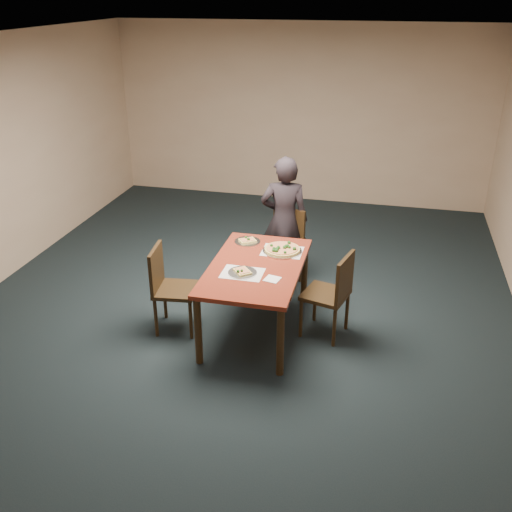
% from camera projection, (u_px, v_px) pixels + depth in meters
% --- Properties ---
extents(ground, '(8.00, 8.00, 0.00)m').
position_uv_depth(ground, '(235.00, 319.00, 6.16)').
color(ground, black).
rests_on(ground, ground).
extents(room_shell, '(8.00, 8.00, 8.00)m').
position_uv_depth(room_shell, '(232.00, 163.00, 5.41)').
color(room_shell, '#C8A88B').
rests_on(room_shell, ground).
extents(dining_table, '(0.90, 1.50, 0.75)m').
position_uv_depth(dining_table, '(256.00, 273.00, 5.70)').
color(dining_table, maroon).
rests_on(dining_table, ground).
extents(chair_far, '(0.54, 0.54, 0.91)m').
position_uv_depth(chair_far, '(284.00, 242.00, 6.74)').
color(chair_far, black).
rests_on(chair_far, ground).
extents(chair_left, '(0.47, 0.47, 0.91)m').
position_uv_depth(chair_left, '(168.00, 284.00, 5.80)').
color(chair_left, black).
rests_on(chair_left, ground).
extents(chair_right, '(0.51, 0.51, 0.91)m').
position_uv_depth(chair_right, '(333.00, 291.00, 5.67)').
color(chair_right, black).
rests_on(chair_right, ground).
extents(diner, '(0.60, 0.44, 1.54)m').
position_uv_depth(diner, '(284.00, 220.00, 6.68)').
color(diner, black).
rests_on(diner, ground).
extents(placemat_main, '(0.42, 0.32, 0.00)m').
position_uv_depth(placemat_main, '(282.00, 251.00, 5.95)').
color(placemat_main, white).
rests_on(placemat_main, dining_table).
extents(placemat_near, '(0.40, 0.30, 0.00)m').
position_uv_depth(placemat_near, '(242.00, 273.00, 5.50)').
color(placemat_near, white).
rests_on(placemat_near, dining_table).
extents(pizza_pan, '(0.41, 0.41, 0.07)m').
position_uv_depth(pizza_pan, '(282.00, 249.00, 5.94)').
color(pizza_pan, silver).
rests_on(pizza_pan, dining_table).
extents(slice_plate_near, '(0.28, 0.28, 0.05)m').
position_uv_depth(slice_plate_near, '(242.00, 272.00, 5.49)').
color(slice_plate_near, silver).
rests_on(slice_plate_near, dining_table).
extents(slice_plate_far, '(0.28, 0.28, 0.06)m').
position_uv_depth(slice_plate_far, '(247.00, 241.00, 6.16)').
color(slice_plate_far, silver).
rests_on(slice_plate_far, dining_table).
extents(napkin, '(0.17, 0.17, 0.01)m').
position_uv_depth(napkin, '(272.00, 279.00, 5.38)').
color(napkin, white).
rests_on(napkin, dining_table).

